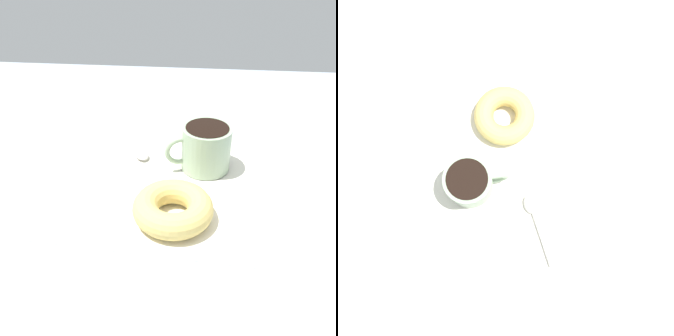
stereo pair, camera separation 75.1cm
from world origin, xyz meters
TOP-DOWN VIEW (x-y plane):
  - ground_plane at (0.00, 0.00)cm, footprint 120.00×120.00cm
  - napkin at (2.77, 2.00)cm, footprint 37.89×37.89cm
  - coffee_cup at (8.88, 5.98)cm, footprint 11.50×8.63cm
  - donut at (4.51, -8.33)cm, footprint 11.96×11.96cm
  - spoon at (-3.58, 9.95)cm, footprint 7.35×13.18cm

SIDE VIEW (x-z plane):
  - ground_plane at x=0.00cm, z-range -2.00..0.00cm
  - napkin at x=2.77cm, z-range 0.00..0.30cm
  - spoon at x=-3.58cm, z-range 0.25..1.15cm
  - donut at x=4.51cm, z-range 0.30..4.14cm
  - coffee_cup at x=8.88cm, z-range 0.44..8.39cm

